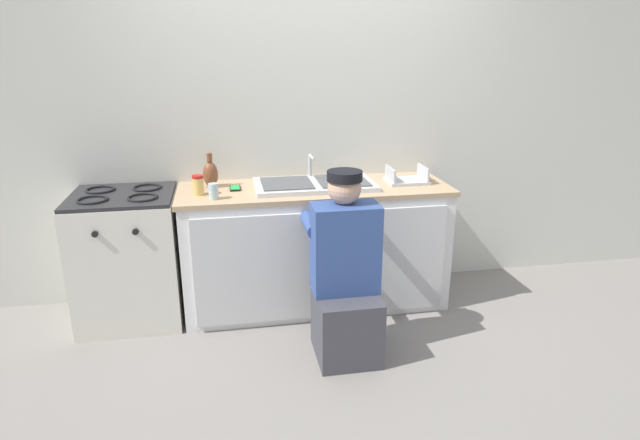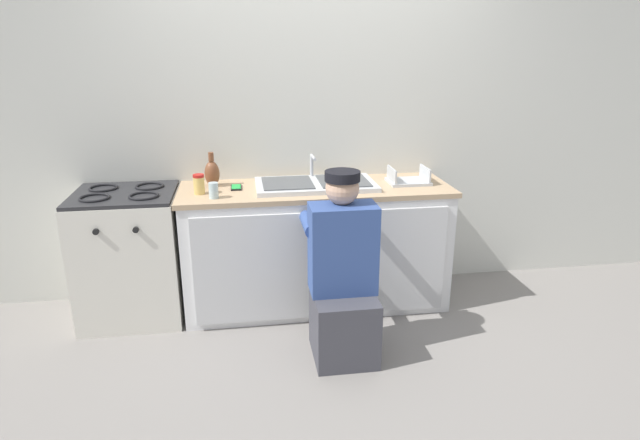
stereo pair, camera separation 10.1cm
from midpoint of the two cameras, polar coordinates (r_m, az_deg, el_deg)
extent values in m
plane|color=gray|center=(3.65, 1.05, -10.74)|extent=(12.00, 12.00, 0.00)
cube|color=silver|center=(3.87, -0.48, 10.53)|extent=(6.00, 0.10, 2.50)
cube|color=white|center=(3.75, 0.32, -3.02)|extent=(1.79, 0.60, 0.82)
cube|color=silver|center=(3.42, -6.00, -5.28)|extent=(0.79, 0.02, 0.72)
cube|color=silver|center=(3.55, 7.97, -4.42)|extent=(0.79, 0.02, 0.72)
cube|color=tan|center=(3.61, 0.33, 3.31)|extent=(1.83, 0.62, 0.03)
cube|color=silver|center=(3.60, 0.33, 3.80)|extent=(0.80, 0.44, 0.03)
cube|color=#4C4F51|center=(3.58, -2.69, 3.97)|extent=(0.33, 0.35, 0.01)
cube|color=#4C4F51|center=(3.63, 3.30, 4.19)|extent=(0.33, 0.35, 0.01)
cylinder|color=#B7BABF|center=(3.77, -0.12, 5.62)|extent=(0.02, 0.02, 0.18)
cylinder|color=#B7BABF|center=(3.67, 0.06, 6.71)|extent=(0.02, 0.16, 0.02)
cube|color=silver|center=(3.77, -18.79, -3.76)|extent=(0.65, 0.60, 0.84)
cube|color=#262628|center=(3.63, -19.49, 2.58)|extent=(0.64, 0.59, 0.02)
torus|color=black|center=(3.55, -22.17, 2.20)|extent=(0.19, 0.19, 0.02)
torus|color=black|center=(3.49, -17.49, 2.47)|extent=(0.19, 0.19, 0.02)
torus|color=black|center=(3.77, -21.39, 3.21)|extent=(0.19, 0.19, 0.02)
torus|color=black|center=(3.72, -16.98, 3.47)|extent=(0.19, 0.19, 0.02)
cylinder|color=black|center=(3.41, -22.02, -1.18)|extent=(0.04, 0.02, 0.04)
cylinder|color=black|center=(3.36, -18.24, -1.01)|extent=(0.04, 0.02, 0.04)
cube|color=#3F3F47|center=(3.21, 3.47, -11.14)|extent=(0.36, 0.40, 0.40)
cube|color=#334C8C|center=(3.06, 3.40, -3.07)|extent=(0.38, 0.22, 0.52)
sphere|color=tan|center=(2.99, 3.36, 3.38)|extent=(0.19, 0.19, 0.19)
cylinder|color=black|center=(2.97, 3.39, 4.71)|extent=(0.20, 0.20, 0.06)
cube|color=black|center=(3.06, 3.05, 4.74)|extent=(0.13, 0.09, 0.02)
cylinder|color=#334C8C|center=(3.19, -0.31, -0.42)|extent=(0.08, 0.30, 0.08)
cylinder|color=#334C8C|center=(3.25, 5.63, -0.13)|extent=(0.08, 0.30, 0.08)
cube|color=#B2B7BC|center=(3.76, 10.15, 4.05)|extent=(0.28, 0.22, 0.02)
cube|color=#B2B7BC|center=(3.71, 8.45, 4.75)|extent=(0.01, 0.21, 0.10)
cube|color=#B2B7BC|center=(3.79, 11.91, 4.82)|extent=(0.01, 0.21, 0.10)
cylinder|color=#ADC6CC|center=(3.38, -10.45, 3.12)|extent=(0.06, 0.06, 0.10)
cube|color=black|center=(3.61, -8.13, 3.46)|extent=(0.07, 0.14, 0.01)
cube|color=green|center=(3.61, -8.14, 3.55)|extent=(0.06, 0.12, 0.00)
ellipsoid|color=brown|center=(3.67, -10.66, 4.88)|extent=(0.10, 0.10, 0.17)
cylinder|color=brown|center=(3.65, -10.77, 6.63)|extent=(0.04, 0.04, 0.06)
cylinder|color=#DBB760|center=(3.50, -11.96, 3.61)|extent=(0.07, 0.07, 0.11)
cylinder|color=#B21E19|center=(3.48, -12.03, 4.63)|extent=(0.07, 0.07, 0.02)
camera|label=1|loc=(0.05, -89.16, 0.28)|focal=30.00mm
camera|label=2|loc=(0.05, 90.84, -0.28)|focal=30.00mm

